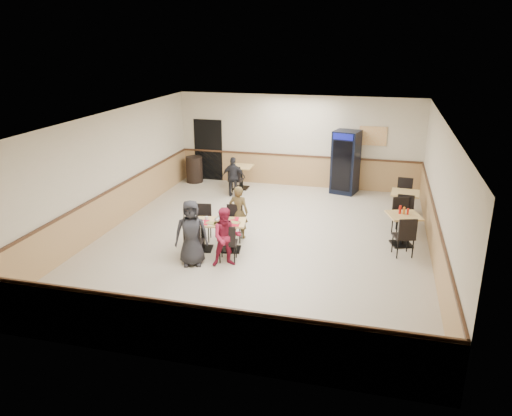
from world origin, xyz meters
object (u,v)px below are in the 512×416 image
(diner_man_opposite, at_px, (239,212))
(lone_diner, at_px, (234,177))
(trash_bin, at_px, (194,169))
(diner_woman_right, at_px, (226,237))
(back_table, at_px, (241,174))
(diner_woman_left, at_px, (191,233))
(pepsi_cooler, at_px, (346,162))
(side_table_near, at_px, (403,225))
(main_table, at_px, (217,231))
(side_table_far, at_px, (405,202))

(diner_man_opposite, height_order, lone_diner, diner_man_opposite)
(diner_man_opposite, height_order, trash_bin, diner_man_opposite)
(lone_diner, distance_m, trash_bin, 2.15)
(diner_woman_right, xyz_separation_m, trash_bin, (-3.07, 6.05, -0.22))
(back_table, xyz_separation_m, trash_bin, (-1.77, 0.35, -0.06))
(diner_man_opposite, relative_size, trash_bin, 1.50)
(diner_woman_left, xyz_separation_m, pepsi_cooler, (2.78, 6.23, 0.26))
(diner_woman_left, xyz_separation_m, back_table, (-0.55, 5.83, -0.23))
(lone_diner, height_order, side_table_near, lone_diner)
(side_table_near, bearing_deg, diner_woman_left, -153.39)
(back_table, bearing_deg, main_table, -80.57)
(side_table_far, bearing_deg, diner_woman_right, -134.13)
(lone_diner, height_order, pepsi_cooler, pepsi_cooler)
(lone_diner, bearing_deg, side_table_near, 147.02)
(back_table, bearing_deg, trash_bin, 168.81)
(back_table, bearing_deg, diner_woman_right, -77.20)
(diner_woman_left, relative_size, diner_man_opposite, 1.11)
(diner_woman_left, bearing_deg, main_table, 53.35)
(main_table, xyz_separation_m, back_table, (-0.82, 4.96, 0.03))
(main_table, distance_m, diner_woman_left, 0.95)
(diner_woman_right, relative_size, trash_bin, 1.49)
(trash_bin, bearing_deg, main_table, -63.98)
(side_table_near, height_order, pepsi_cooler, pepsi_cooler)
(back_table, height_order, pepsi_cooler, pepsi_cooler)
(side_table_near, bearing_deg, pepsi_cooler, 113.22)
(main_table, xyz_separation_m, side_table_near, (4.21, 1.38, 0.04))
(side_table_far, height_order, back_table, side_table_far)
(side_table_near, bearing_deg, main_table, -161.91)
(diner_woman_right, height_order, side_table_near, diner_woman_right)
(diner_woman_right, height_order, lone_diner, diner_woman_right)
(side_table_near, bearing_deg, diner_man_opposite, -172.71)
(side_table_near, xyz_separation_m, trash_bin, (-6.80, 3.94, -0.07))
(main_table, distance_m, pepsi_cooler, 5.93)
(pepsi_cooler, bearing_deg, back_table, -159.10)
(lone_diner, xyz_separation_m, side_table_far, (5.11, -0.90, -0.10))
(diner_man_opposite, relative_size, pepsi_cooler, 0.67)
(trash_bin, bearing_deg, diner_woman_right, -63.13)
(side_table_far, relative_size, pepsi_cooler, 0.39)
(main_table, distance_m, back_table, 5.03)
(side_table_far, distance_m, trash_bin, 7.20)
(diner_man_opposite, distance_m, side_table_far, 4.64)
(diner_woman_left, height_order, lone_diner, diner_woman_left)
(back_table, height_order, trash_bin, trash_bin)
(main_table, relative_size, side_table_far, 1.82)
(side_table_far, bearing_deg, lone_diner, 170.01)
(diner_woman_right, xyz_separation_m, diner_man_opposite, (-0.19, 1.61, 0.00))
(side_table_near, distance_m, side_table_far, 1.82)
(side_table_near, distance_m, trash_bin, 7.86)
(diner_woman_left, distance_m, diner_woman_right, 0.77)
(diner_woman_right, distance_m, trash_bin, 6.79)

